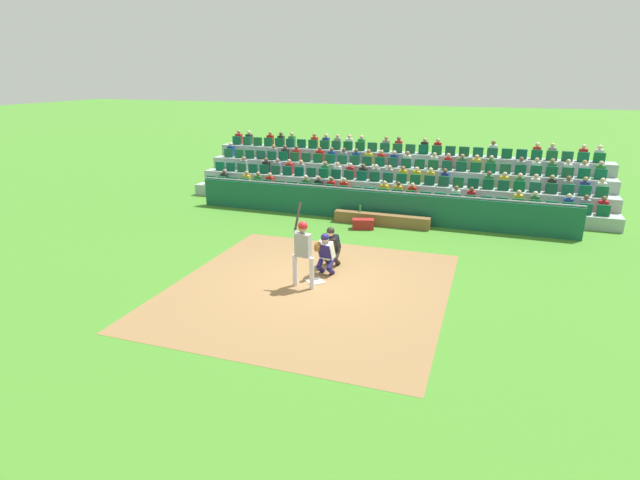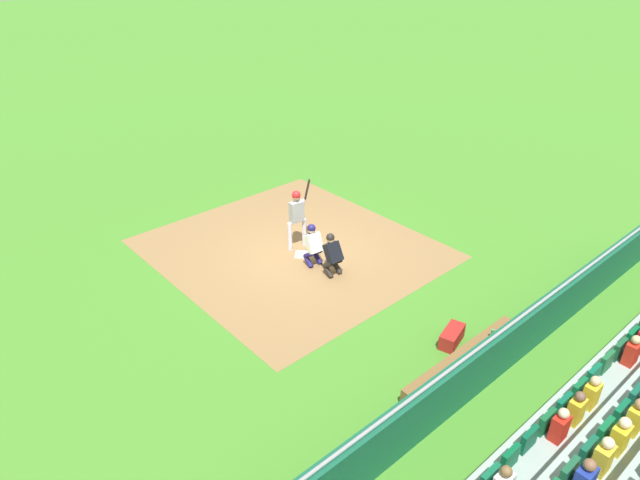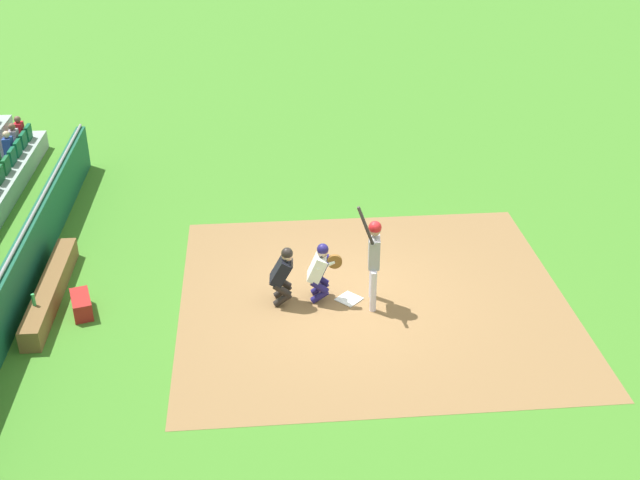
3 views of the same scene
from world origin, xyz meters
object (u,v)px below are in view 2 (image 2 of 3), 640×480
object	(u,v)px
home_plate_umpire	(332,253)
water_bottle_on_bench	(492,334)
dugout_bench	(464,362)
home_plate_marker	(303,255)
catcher_crouching	(313,242)
equipment_duffel_bag	(452,336)
batter_at_plate	(297,213)

from	to	relation	value
home_plate_umpire	water_bottle_on_bench	distance (m)	4.86
dugout_bench	water_bottle_on_bench	world-z (taller)	water_bottle_on_bench
home_plate_marker	catcher_crouching	size ratio (longest dim) A/B	0.34
dugout_bench	water_bottle_on_bench	xyz separation A→B (m)	(0.88, -0.08, 0.34)
equipment_duffel_bag	dugout_bench	bearing A→B (deg)	-143.25
batter_at_plate	home_plate_umpire	bearing A→B (deg)	-97.01
home_plate_umpire	equipment_duffel_bag	size ratio (longest dim) A/B	1.59
home_plate_marker	dugout_bench	xyz separation A→B (m)	(-0.48, -6.10, 0.20)
home_plate_umpire	dugout_bench	xyz separation A→B (m)	(-0.44, -4.76, -0.47)
catcher_crouching	water_bottle_on_bench	bearing A→B (deg)	-84.95
catcher_crouching	home_plate_marker	bearing A→B (deg)	81.08
home_plate_marker	water_bottle_on_bench	size ratio (longest dim) A/B	1.77
water_bottle_on_bench	equipment_duffel_bag	size ratio (longest dim) A/B	0.31
home_plate_marker	batter_at_plate	size ratio (longest dim) A/B	0.19
catcher_crouching	water_bottle_on_bench	distance (m)	5.62
dugout_bench	home_plate_umpire	bearing A→B (deg)	84.69
catcher_crouching	home_plate_umpire	xyz separation A→B (m)	(0.06, -0.76, -0.03)
home_plate_marker	batter_at_plate	xyz separation A→B (m)	(0.19, 0.45, 1.17)
batter_at_plate	water_bottle_on_bench	xyz separation A→B (m)	(0.22, -6.63, -0.62)
home_plate_marker	water_bottle_on_bench	bearing A→B (deg)	-86.26
dugout_bench	water_bottle_on_bench	distance (m)	0.95
dugout_bench	equipment_duffel_bag	bearing A→B (deg)	53.00
home_plate_marker	dugout_bench	bearing A→B (deg)	-94.47
catcher_crouching	home_plate_umpire	distance (m)	0.76
catcher_crouching	home_plate_umpire	world-z (taller)	catcher_crouching
dugout_bench	water_bottle_on_bench	size ratio (longest dim) A/B	14.91
catcher_crouching	home_plate_umpire	bearing A→B (deg)	-85.74
home_plate_marker	home_plate_umpire	bearing A→B (deg)	-91.49
home_plate_marker	batter_at_plate	bearing A→B (deg)	67.63
equipment_duffel_bag	batter_at_plate	bearing A→B (deg)	72.54
batter_at_plate	dugout_bench	bearing A→B (deg)	-95.77
dugout_bench	equipment_duffel_bag	world-z (taller)	dugout_bench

